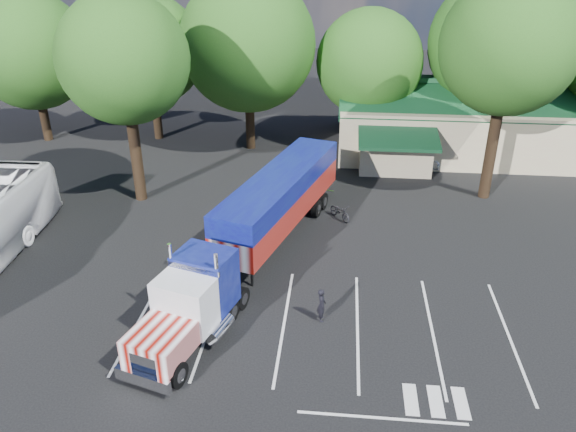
# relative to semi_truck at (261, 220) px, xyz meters

# --- Properties ---
(ground) EXTENTS (120.00, 120.00, 0.00)m
(ground) POSITION_rel_semi_truck_xyz_m (1.74, 0.60, -2.28)
(ground) COLOR black
(ground) RESTS_ON ground
(event_hall) EXTENTS (24.20, 14.12, 5.55)m
(event_hall) POSITION_rel_semi_truck_xyz_m (15.48, 18.41, -0.07)
(event_hall) COLOR tan
(event_hall) RESTS_ON ground
(tree_row_a) EXTENTS (9.00, 9.00, 11.68)m
(tree_row_a) POSITION_rel_semi_truck_xyz_m (-20.26, 17.10, 4.88)
(tree_row_a) COLOR black
(tree_row_a) RESTS_ON ground
(tree_row_b) EXTENTS (8.40, 8.40, 11.35)m
(tree_row_b) POSITION_rel_semi_truck_xyz_m (-11.26, 18.40, 4.86)
(tree_row_b) COLOR black
(tree_row_b) RESTS_ON ground
(tree_row_c) EXTENTS (10.00, 10.00, 13.05)m
(tree_row_c) POSITION_rel_semi_truck_xyz_m (-3.26, 16.80, 5.76)
(tree_row_c) COLOR black
(tree_row_c) RESTS_ON ground
(tree_row_d) EXTENTS (8.00, 8.00, 10.60)m
(tree_row_d) POSITION_rel_semi_truck_xyz_m (5.74, 18.10, 4.31)
(tree_row_d) COLOR black
(tree_row_d) RESTS_ON ground
(tree_row_e) EXTENTS (9.60, 9.60, 12.90)m
(tree_row_e) POSITION_rel_semi_truck_xyz_m (14.74, 18.60, 5.81)
(tree_row_e) COLOR black
(tree_row_e) RESTS_ON ground
(tree_near_left) EXTENTS (7.60, 7.60, 12.65)m
(tree_near_left) POSITION_rel_semi_truck_xyz_m (-8.76, 6.60, 6.53)
(tree_near_left) COLOR black
(tree_near_left) RESTS_ON ground
(tree_near_right) EXTENTS (8.00, 8.00, 13.50)m
(tree_near_right) POSITION_rel_semi_truck_xyz_m (13.24, 9.10, 7.18)
(tree_near_right) COLOR black
(tree_near_right) RESTS_ON ground
(semi_truck) EXTENTS (7.79, 19.07, 4.03)m
(semi_truck) POSITION_rel_semi_truck_xyz_m (0.00, 0.00, 0.00)
(semi_truck) COLOR black
(semi_truck) RESTS_ON ground
(woman) EXTENTS (0.49, 0.65, 1.59)m
(woman) POSITION_rel_semi_truck_xyz_m (3.34, -4.96, -1.48)
(woman) COLOR black
(woman) RESTS_ON ground
(bicycle) EXTENTS (1.61, 1.82, 0.95)m
(bicycle) POSITION_rel_semi_truck_xyz_m (4.00, 5.00, -1.80)
(bicycle) COLOR black
(bicycle) RESTS_ON ground
(silver_sedan) EXTENTS (4.26, 2.97, 1.33)m
(silver_sedan) POSITION_rel_semi_truck_xyz_m (9.36, 14.39, -1.61)
(silver_sedan) COLOR #B3B7BB
(silver_sedan) RESTS_ON ground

